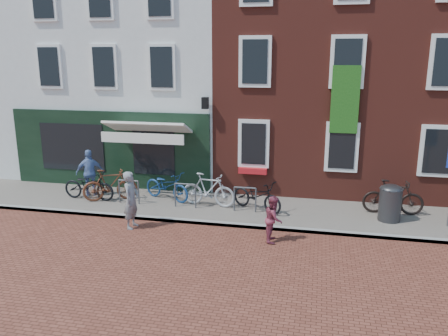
% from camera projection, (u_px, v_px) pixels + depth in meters
% --- Properties ---
extents(ground, '(80.00, 80.00, 0.00)m').
position_uv_depth(ground, '(222.00, 226.00, 13.49)').
color(ground, brown).
extents(sidewalk, '(24.00, 3.00, 0.10)m').
position_uv_depth(sidewalk, '(261.00, 211.00, 14.69)').
color(sidewalk, slate).
rests_on(sidewalk, ground).
extents(building_stucco, '(8.00, 8.00, 9.00)m').
position_uv_depth(building_stucco, '(146.00, 67.00, 20.04)').
color(building_stucco, silver).
rests_on(building_stucco, ground).
extents(building_brick_mid, '(6.00, 8.00, 10.00)m').
position_uv_depth(building_brick_mid, '(305.00, 55.00, 18.49)').
color(building_brick_mid, maroon).
rests_on(building_brick_mid, ground).
extents(filler_left, '(7.00, 8.00, 9.00)m').
position_uv_depth(filler_left, '(0.00, 66.00, 21.57)').
color(filler_left, silver).
rests_on(filler_left, ground).
extents(litter_bin, '(0.66, 0.66, 1.21)m').
position_uv_depth(litter_bin, '(390.00, 201.00, 13.57)').
color(litter_bin, '#363537').
rests_on(litter_bin, sidewalk).
extents(woman, '(0.45, 0.65, 1.72)m').
position_uv_depth(woman, '(131.00, 200.00, 13.22)').
color(woman, gray).
rests_on(woman, ground).
extents(boy, '(0.51, 0.64, 1.29)m').
position_uv_depth(boy, '(274.00, 219.00, 12.31)').
color(boy, brown).
rests_on(boy, ground).
extents(cafe_person, '(1.06, 0.76, 1.67)m').
position_uv_depth(cafe_person, '(90.00, 173.00, 15.98)').
color(cafe_person, '#6782B8').
rests_on(cafe_person, sidewalk).
extents(bicycle_0, '(1.96, 0.80, 1.01)m').
position_uv_depth(bicycle_0, '(89.00, 185.00, 15.60)').
color(bicycle_0, black).
rests_on(bicycle_0, sidewalk).
extents(bicycle_1, '(1.90, 1.30, 1.12)m').
position_uv_depth(bicycle_1, '(110.00, 185.00, 15.47)').
color(bicycle_1, '#5D2D1A').
rests_on(bicycle_1, sidewalk).
extents(bicycle_2, '(2.03, 1.37, 1.01)m').
position_uv_depth(bicycle_2, '(167.00, 186.00, 15.57)').
color(bicycle_2, navy).
rests_on(bicycle_2, sidewalk).
extents(bicycle_3, '(1.91, 0.74, 1.12)m').
position_uv_depth(bicycle_3, '(208.00, 190.00, 14.91)').
color(bicycle_3, '#A6A7A9').
rests_on(bicycle_3, sidewalk).
extents(bicycle_4, '(2.00, 1.53, 1.01)m').
position_uv_depth(bicycle_4, '(257.00, 195.00, 14.51)').
color(bicycle_4, black).
rests_on(bicycle_4, sidewalk).
extents(bicycle_5, '(1.86, 0.53, 1.12)m').
position_uv_depth(bicycle_5, '(393.00, 197.00, 14.14)').
color(bicycle_5, black).
rests_on(bicycle_5, sidewalk).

